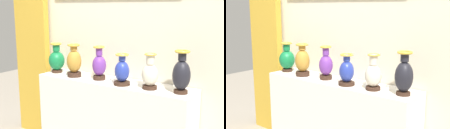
% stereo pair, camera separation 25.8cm
% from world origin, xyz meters
% --- Properties ---
extents(display_shelf, '(1.65, 0.38, 0.88)m').
position_xyz_m(display_shelf, '(0.00, 0.00, 0.44)').
color(display_shelf, silver).
rests_on(display_shelf, ground_plane).
extents(back_wall, '(3.24, 0.14, 3.12)m').
position_xyz_m(back_wall, '(-0.01, 0.25, 1.58)').
color(back_wall, beige).
rests_on(back_wall, ground_plane).
extents(curtain_gold, '(0.51, 0.08, 2.73)m').
position_xyz_m(curtain_gold, '(-1.26, 0.13, 1.36)').
color(curtain_gold, gold).
rests_on(curtain_gold, ground_plane).
extents(vase_emerald, '(0.17, 0.17, 0.33)m').
position_xyz_m(vase_emerald, '(-0.73, -0.01, 1.02)').
color(vase_emerald, '#382319').
rests_on(vase_emerald, display_shelf).
extents(vase_ochre, '(0.15, 0.15, 0.34)m').
position_xyz_m(vase_ochre, '(-0.44, -0.05, 1.03)').
color(vase_ochre, '#382319').
rests_on(vase_ochre, display_shelf).
extents(vase_violet, '(0.14, 0.14, 0.34)m').
position_xyz_m(vase_violet, '(-0.14, -0.02, 1.02)').
color(vase_violet, '#382319').
rests_on(vase_violet, display_shelf).
extents(vase_cobalt, '(0.15, 0.15, 0.29)m').
position_xyz_m(vase_cobalt, '(0.16, -0.07, 1.00)').
color(vase_cobalt, '#382319').
rests_on(vase_cobalt, display_shelf).
extents(vase_ivory, '(0.15, 0.15, 0.32)m').
position_xyz_m(vase_ivory, '(0.43, -0.05, 1.01)').
color(vase_ivory, '#382319').
rests_on(vase_ivory, display_shelf).
extents(vase_onyx, '(0.15, 0.15, 0.37)m').
position_xyz_m(vase_onyx, '(0.71, -0.02, 1.04)').
color(vase_onyx, '#382319').
rests_on(vase_onyx, display_shelf).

